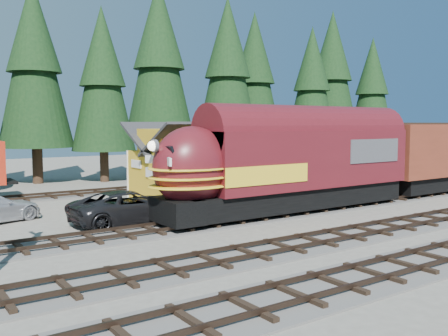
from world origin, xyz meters
TOP-DOWN VIEW (x-y plane):
  - ground at (0.00, 0.00)m, footprint 120.00×120.00m
  - track_siding at (10.00, 4.00)m, footprint 68.00×3.20m
  - track_spur at (-10.00, 18.00)m, footprint 32.00×3.20m
  - depot at (-0.00, 10.50)m, footprint 12.80×7.00m
  - conifer_backdrop at (6.54, 24.83)m, footprint 81.38×23.66m
  - locomotive at (-0.68, 4.00)m, footprint 17.38×3.45m
  - pickup_truck_a at (-8.97, 6.64)m, footprint 6.36×3.19m

SIDE VIEW (x-z plane):
  - ground at x=0.00m, z-range 0.00..0.00m
  - track_siding at x=10.00m, z-range -0.11..0.22m
  - track_spur at x=-10.00m, z-range -0.11..0.22m
  - pickup_truck_a at x=-8.97m, z-range 0.00..1.73m
  - locomotive at x=-0.68m, z-range 0.37..5.10m
  - depot at x=0.00m, z-range 0.31..5.61m
  - conifer_backdrop at x=6.54m, z-range 1.72..18.62m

